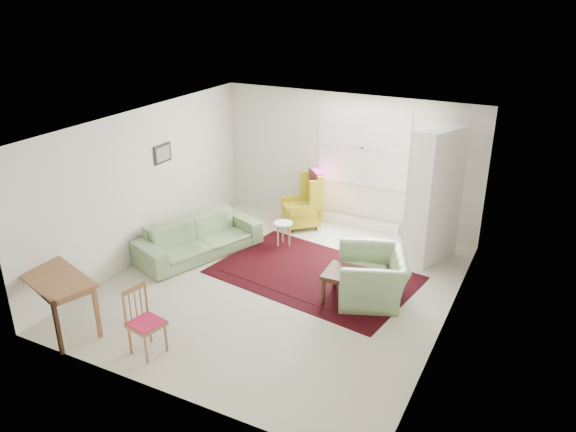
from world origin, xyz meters
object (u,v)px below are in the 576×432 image
at_px(armchair, 372,272).
at_px(cabinet, 435,196).
at_px(sofa, 198,231).
at_px(desk_chair, 146,322).
at_px(stool, 283,234).
at_px(coffee_table, 344,286).
at_px(wingback_chair, 301,200).
at_px(desk, 58,302).

distance_m(armchair, cabinet, 1.87).
height_order(sofa, desk_chair, desk_chair).
bearing_deg(stool, coffee_table, -36.78).
relative_size(coffee_table, stool, 1.28).
distance_m(wingback_chair, desk_chair, 4.43).
height_order(stool, cabinet, cabinet).
height_order(sofa, stool, sofa).
bearing_deg(stool, cabinet, 15.77).
bearing_deg(desk, coffee_table, 37.37).
bearing_deg(cabinet, desk_chair, -98.32).
distance_m(armchair, desk_chair, 3.27).
relative_size(stool, desk_chair, 0.50).
xyz_separation_m(sofa, stool, (1.12, 0.96, -0.21)).
bearing_deg(desk, desk_chair, 3.80).
xyz_separation_m(armchair, stool, (-1.98, 0.99, -0.21)).
distance_m(coffee_table, desk_chair, 2.89).
xyz_separation_m(sofa, desk_chair, (1.04, -2.58, 0.01)).
xyz_separation_m(wingback_chair, stool, (0.08, -0.89, -0.33)).
height_order(sofa, wingback_chair, wingback_chair).
distance_m(sofa, wingback_chair, 2.12).
bearing_deg(sofa, desk_chair, -137.31).
height_order(armchair, cabinet, cabinet).
relative_size(armchair, wingback_chair, 1.00).
distance_m(coffee_table, cabinet, 2.25).
bearing_deg(sofa, coffee_table, -74.96).
bearing_deg(coffee_table, desk_chair, -126.75).
height_order(cabinet, desk_chair, cabinet).
height_order(stool, desk, desk).
xyz_separation_m(armchair, desk_chair, (-2.06, -2.54, 0.01)).
xyz_separation_m(armchair, cabinet, (0.44, 1.68, 0.70)).
height_order(wingback_chair, cabinet, cabinet).
relative_size(armchair, stool, 2.48).
bearing_deg(armchair, wingback_chair, -154.80).
relative_size(wingback_chair, coffee_table, 1.93).
bearing_deg(desk_chair, stool, 9.87).
bearing_deg(coffee_table, desk, -142.63).
distance_m(armchair, coffee_table, 0.45).
bearing_deg(wingback_chair, stool, -37.12).
bearing_deg(armchair, desk_chair, -61.33).
bearing_deg(wingback_chair, sofa, -71.68).
bearing_deg(desk_chair, cabinet, -19.46).
bearing_deg(cabinet, armchair, -82.32).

